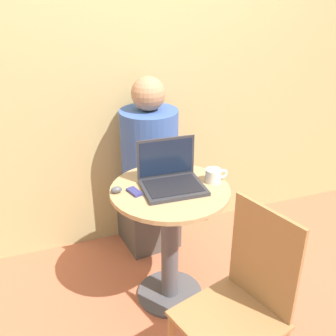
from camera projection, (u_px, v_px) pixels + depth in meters
The scene contains 9 objects.
ground_plane at pixel (170, 294), 2.48m from camera, with size 12.00×12.00×0.00m, color #B26042.
back_wall at pixel (130, 63), 2.56m from camera, with size 7.00×0.05×2.60m.
round_table at pixel (170, 227), 2.26m from camera, with size 0.66×0.66×0.76m.
laptop at pixel (171, 178), 2.15m from camera, with size 0.34×0.28×0.25m.
cell_phone at pixel (134, 192), 2.10m from camera, with size 0.07×0.11×0.02m.
computer_mouse at pixel (116, 190), 2.09m from camera, with size 0.06×0.04×0.04m.
coffee_cup at pixel (214, 175), 2.20m from camera, with size 0.13×0.09×0.08m.
chair_empty at pixel (241, 306), 1.75m from camera, with size 0.50×0.50×0.94m.
person_seated at pixel (146, 178), 2.78m from camera, with size 0.42×0.61×1.26m.
Camera 1 is at (-0.65, -1.77, 1.80)m, focal length 42.00 mm.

